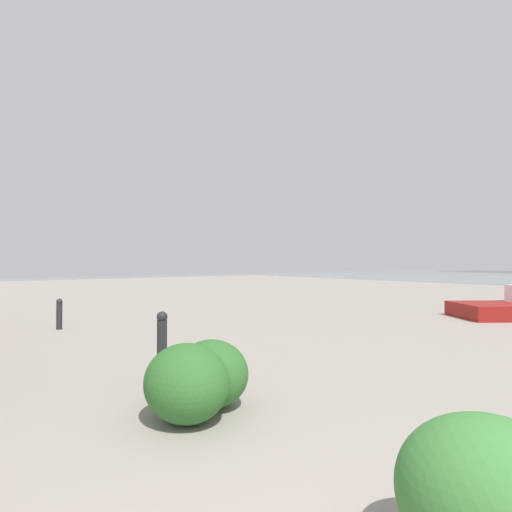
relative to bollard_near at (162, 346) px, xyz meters
name	(u,v)px	position (x,y,z in m)	size (l,w,h in m)	color
bollard_near	(162,346)	(0.00, 0.00, 0.00)	(0.13, 0.13, 0.86)	#232328
bollard_mid	(59,313)	(5.04, 0.08, -0.10)	(0.13, 0.13, 0.66)	#232328
shrub_low	(212,373)	(-1.07, -0.05, -0.11)	(0.78, 0.71, 0.67)	#2D6628
shrub_round	(491,499)	(-3.81, 0.12, -0.07)	(0.87, 0.78, 0.74)	#387533
shrub_wide	(188,376)	(-0.80, 0.07, -0.18)	(0.64, 0.57, 0.54)	#477F38
shrub_tall	(187,383)	(-1.28, 0.34, -0.09)	(0.83, 0.75, 0.71)	#2D6628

